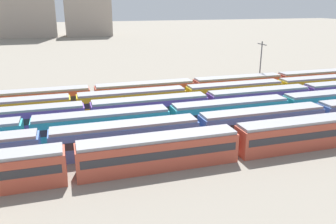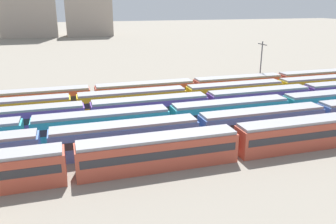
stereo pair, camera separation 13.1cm
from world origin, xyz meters
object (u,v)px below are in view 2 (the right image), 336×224
Objects in this scene: train_track_3 at (258,100)px; train_track_5 at (279,82)px; train_track_0 at (303,133)px; catenary_pole_1 at (261,63)px; train_track_2 at (170,119)px; train_track_1 at (319,116)px; train_track_4 at (280,89)px.

train_track_5 is (11.08, 10.40, 0.00)m from train_track_3.
catenary_pole_1 is at bearing 68.85° from train_track_0.
train_track_2 is 31.70m from catenary_pole_1.
train_track_1 and train_track_5 have the same top height.
train_track_1 is at bearing -109.37° from train_track_5.
train_track_0 is 29.55m from train_track_5.
catenary_pole_1 is (4.41, 23.60, 3.66)m from train_track_1.
train_track_3 is at bearing 16.67° from train_track_2.
train_track_4 is 6.21m from train_track_5.
catenary_pole_1 is (-2.90, 2.80, 3.66)m from train_track_5.
train_track_2 is at bearing -151.27° from train_track_5.
train_track_0 is 15.88m from train_track_3.
train_track_4 is 11.21× the size of catenary_pole_1.
train_track_4 is at bearing -123.07° from train_track_5.
train_track_4 is 1.00× the size of train_track_5.
train_track_3 is 9.33× the size of catenary_pole_1.
train_track_3 is 0.83× the size of train_track_5.
train_track_2 is (-14.41, 10.40, 0.00)m from train_track_0.
train_track_2 is 0.66× the size of train_track_4.
train_track_3 is at bearing 109.93° from train_track_1.
train_track_0 is 31.10m from catenary_pole_1.
train_track_2 is 32.45m from train_track_5.
train_track_0 is at bearing -142.30° from train_track_1.
train_track_2 is at bearing 144.19° from train_track_0.
train_track_0 and train_track_4 have the same top height.
catenary_pole_1 reaches higher than train_track_3.
train_track_5 is (7.31, 20.80, 0.00)m from train_track_1.
train_track_1 is at bearing 37.70° from train_track_0.
train_track_4 is 8.81m from catenary_pole_1.
train_track_1 is at bearing -104.13° from train_track_4.
train_track_1 is 24.29m from catenary_pole_1.
train_track_1 is at bearing -100.59° from catenary_pole_1.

